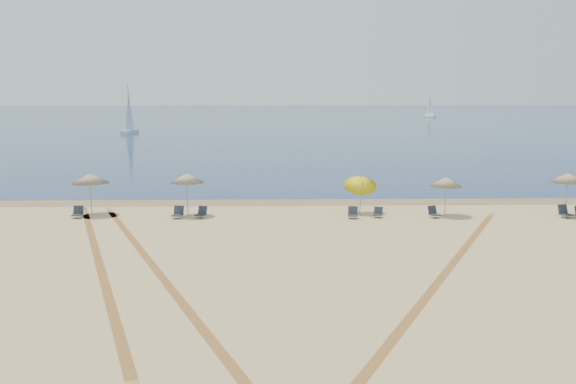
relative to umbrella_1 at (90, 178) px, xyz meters
name	(u,v)px	position (x,y,z in m)	size (l,w,h in m)	color
ground	(307,351)	(11.70, -19.96, -2.17)	(160.00, 160.00, 0.00)	tan
ocean	(275,114)	(11.70, 205.04, -2.16)	(500.00, 500.00, 0.00)	#0C2151
wet_sand	(286,202)	(11.70, 4.04, -2.16)	(500.00, 500.00, 0.00)	olive
umbrella_1	(90,178)	(0.00, 0.00, 0.00)	(2.21, 2.21, 2.51)	gray
umbrella_2	(187,178)	(5.77, -0.45, 0.07)	(1.98, 1.98, 2.58)	gray
umbrella_3	(360,182)	(16.02, -0.06, -0.24)	(2.00, 2.03, 2.63)	gray
umbrella_4	(446,182)	(20.93, -0.90, -0.14)	(1.89, 1.89, 2.37)	gray
umbrella_5	(568,178)	(27.99, -1.16, 0.11)	(1.93, 1.94, 2.62)	gray
chair_1	(78,213)	(-0.52, -0.96, -1.87)	(0.57, 0.66, 0.68)	#1C212C
chair_2	(178,213)	(5.32, -1.23, -1.86)	(0.69, 0.78, 0.70)	#1C212C
chair_3	(201,213)	(6.65, -1.13, -1.87)	(0.76, 0.81, 0.66)	#1C212C
chair_4	(353,213)	(15.41, -1.49, -1.87)	(0.65, 0.73, 0.67)	#1C212C
chair_5	(378,213)	(16.90, -1.31, -1.90)	(0.66, 0.72, 0.61)	#1C212C
chair_6	(434,213)	(20.13, -1.43, -1.87)	(0.76, 0.81, 0.67)	#1C212C
chair_7	(565,212)	(27.72, -1.64, -1.84)	(0.80, 0.87, 0.74)	#1C212C
sailboat_0	(430,111)	(62.32, 163.84, -0.03)	(3.35, 4.73, 7.06)	white
sailboat_1	(129,119)	(-15.93, 79.20, 0.52)	(2.20, 6.10, 8.89)	white
tire_tracks	(223,264)	(8.67, -10.99, -2.17)	(51.86, 41.74, 0.00)	tan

